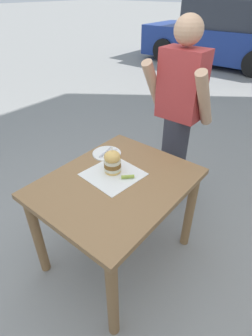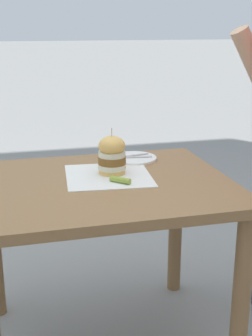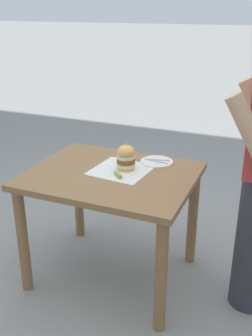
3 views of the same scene
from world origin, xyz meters
TOP-DOWN VIEW (x-y plane):
  - patio_table at (0.00, 0.00)m, footprint 0.84×1.04m
  - serving_paper at (-0.06, 0.04)m, footprint 0.38×0.38m
  - sandwich at (-0.09, 0.06)m, footprint 0.12×0.12m
  - pickle_spear at (0.04, 0.07)m, footprint 0.08×0.08m
  - side_plate_with_forks at (-0.28, 0.21)m, footprint 0.22×0.22m

SIDE VIEW (x-z plane):
  - patio_table at x=0.00m, z-range 0.25..1.02m
  - serving_paper at x=-0.06m, z-range 0.77..0.77m
  - side_plate_with_forks at x=-0.28m, z-range 0.77..0.79m
  - pickle_spear at x=0.04m, z-range 0.77..0.80m
  - sandwich at x=-0.09m, z-range 0.76..0.95m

